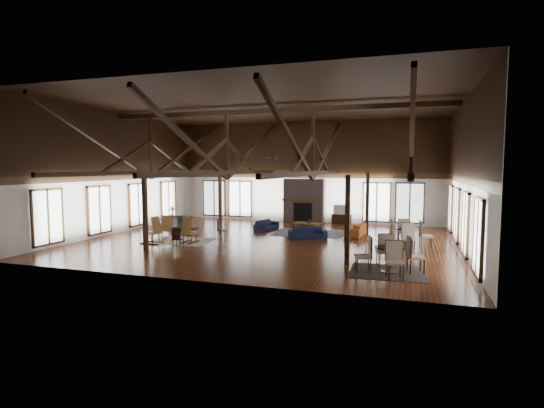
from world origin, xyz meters
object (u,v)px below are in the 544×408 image
(cafe_table_far, at_px, (406,234))
(tv_console, at_px, (341,219))
(sofa_navy_left, at_px, (267,225))
(cafe_table_near, at_px, (389,255))
(coffee_table, at_px, (308,224))
(sofa_orange, at_px, (356,229))
(armchair, at_px, (180,223))
(sofa_navy_front, at_px, (307,233))

(cafe_table_far, bearing_deg, tv_console, 119.51)
(sofa_navy_left, distance_m, tv_console, 4.93)
(sofa_navy_left, xyz_separation_m, cafe_table_near, (6.61, -7.43, 0.32))
(sofa_navy_left, bearing_deg, coffee_table, -89.51)
(tv_console, bearing_deg, coffee_table, -105.51)
(sofa_orange, bearing_deg, cafe_table_near, 22.05)
(coffee_table, relative_size, cafe_table_far, 0.69)
(armchair, height_order, cafe_table_near, cafe_table_near)
(sofa_navy_left, bearing_deg, cafe_table_far, -102.13)
(cafe_table_near, height_order, cafe_table_far, cafe_table_near)
(sofa_navy_left, height_order, cafe_table_far, cafe_table_far)
(sofa_navy_front, height_order, armchair, armchair)
(sofa_orange, height_order, tv_console, sofa_orange)
(coffee_table, xyz_separation_m, tv_console, (1.10, 3.95, -0.18))
(sofa_navy_front, height_order, coffee_table, sofa_navy_front)
(sofa_navy_front, relative_size, armchair, 1.77)
(cafe_table_far, bearing_deg, sofa_orange, 131.89)
(sofa_orange, relative_size, coffee_table, 1.29)
(sofa_navy_front, bearing_deg, cafe_table_far, -28.38)
(coffee_table, distance_m, tv_console, 4.10)
(sofa_navy_left, height_order, cafe_table_near, cafe_table_near)
(cafe_table_far, distance_m, tv_console, 7.39)
(sofa_orange, bearing_deg, armchair, -77.57)
(sofa_navy_left, distance_m, coffee_table, 2.36)
(sofa_navy_front, bearing_deg, coffee_table, 85.66)
(sofa_orange, distance_m, coffee_table, 2.42)
(sofa_navy_left, height_order, tv_console, tv_console)
(sofa_orange, distance_m, tv_console, 4.06)
(sofa_navy_left, bearing_deg, armchair, 113.80)
(sofa_navy_left, distance_m, sofa_orange, 4.74)
(sofa_navy_front, distance_m, armchair, 7.29)
(armchair, bearing_deg, sofa_navy_left, -53.84)
(sofa_navy_left, relative_size, armchair, 1.67)
(armchair, relative_size, tv_console, 0.91)
(armchair, xyz_separation_m, tv_console, (7.95, 4.67, -0.05))
(sofa_navy_left, bearing_deg, tv_console, -33.76)
(sofa_navy_left, relative_size, tv_console, 1.53)
(sofa_navy_front, xyz_separation_m, cafe_table_near, (3.91, -5.40, 0.30))
(sofa_orange, height_order, cafe_table_far, cafe_table_far)
(sofa_orange, distance_m, armchair, 9.30)
(armchair, distance_m, cafe_table_far, 11.72)
(armchair, bearing_deg, sofa_navy_front, -74.84)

